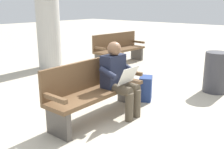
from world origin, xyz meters
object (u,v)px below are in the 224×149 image
bench_near (95,89)px  bench_far (118,48)px  person_seated (119,77)px  support_pillar (47,2)px  trash_bin (216,72)px  backpack (145,88)px

bench_near → bench_far: same height
person_seated → bench_far: (-2.91, -2.39, -0.17)m
bench_far → support_pillar: size_ratio=0.51×
bench_near → trash_bin: bearing=156.5°
bench_far → trash_bin: bench_far is taller
backpack → bench_far: bench_far is taller
person_seated → trash_bin: person_seated is taller
person_seated → support_pillar: 3.88m
bench_near → backpack: size_ratio=4.03×
bench_near → bench_far: size_ratio=0.99×
bench_near → trash_bin: (-2.46, 1.00, -0.05)m
person_seated → bench_far: bearing=-142.0°
person_seated → support_pillar: support_pillar is taller
trash_bin → bench_far: bearing=-103.5°
bench_far → backpack: bearing=51.7°
person_seated → trash_bin: bearing=158.8°
bench_near → backpack: 1.18m
bench_far → bench_near: bearing=37.1°
support_pillar → trash_bin: support_pillar is taller
bench_near → bench_far: bearing=-147.4°
person_seated → support_pillar: size_ratio=0.33×
bench_far → trash_bin: 3.26m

